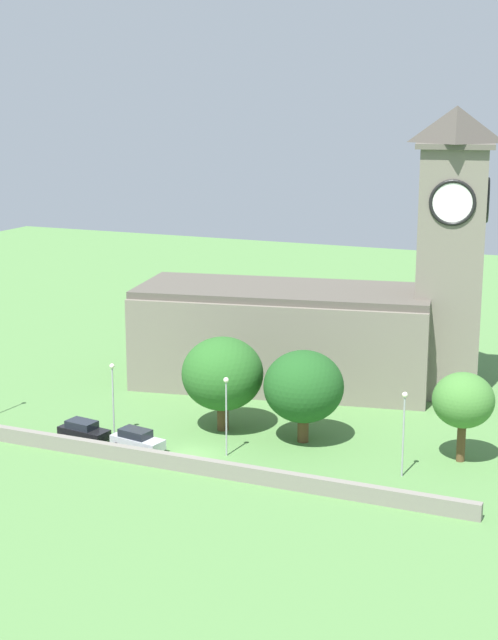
# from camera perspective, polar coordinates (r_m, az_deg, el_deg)

# --- Properties ---
(ground_plane) EXTENTS (200.00, 200.00, 0.00)m
(ground_plane) POSITION_cam_1_polar(r_m,az_deg,el_deg) (92.27, 0.73, -5.03)
(ground_plane) COLOR #517F42
(church) EXTENTS (35.92, 17.75, 28.08)m
(church) POSITION_cam_1_polar(r_m,az_deg,el_deg) (96.59, 4.29, 0.17)
(church) COLOR slate
(church) RESTS_ON ground
(quay_barrier) EXTENTS (48.30, 0.70, 1.27)m
(quay_barrier) POSITION_cam_1_polar(r_m,az_deg,el_deg) (76.63, -4.51, -8.44)
(quay_barrier) COLOR gray
(quay_barrier) RESTS_ON ground
(car_black) EXTENTS (4.75, 2.64, 1.76)m
(car_black) POSITION_cam_1_polar(r_m,az_deg,el_deg) (83.62, -9.86, -6.53)
(car_black) COLOR black
(car_black) RESTS_ON ground
(car_silver) EXTENTS (4.90, 2.71, 1.84)m
(car_silver) POSITION_cam_1_polar(r_m,az_deg,el_deg) (80.67, -6.70, -7.14)
(car_silver) COLOR silver
(car_silver) RESTS_ON ground
(streetlamp_west_mid) EXTENTS (0.44, 0.44, 6.56)m
(streetlamp_west_mid) POSITION_cam_1_polar(r_m,az_deg,el_deg) (83.20, -8.14, -4.01)
(streetlamp_west_mid) COLOR #9EA0A5
(streetlamp_west_mid) RESTS_ON ground
(streetlamp_central) EXTENTS (0.44, 0.44, 6.72)m
(streetlamp_central) POSITION_cam_1_polar(r_m,az_deg,el_deg) (77.89, -1.37, -5.00)
(streetlamp_central) COLOR #9EA0A5
(streetlamp_central) RESTS_ON ground
(streetlamp_east_mid) EXTENTS (0.44, 0.44, 6.87)m
(streetlamp_east_mid) POSITION_cam_1_polar(r_m,az_deg,el_deg) (74.61, 9.24, -5.93)
(streetlamp_east_mid) COLOR #9EA0A5
(streetlamp_east_mid) RESTS_ON ground
(tree_by_tower) EXTENTS (6.84, 6.84, 8.02)m
(tree_by_tower) POSITION_cam_1_polar(r_m,az_deg,el_deg) (81.03, 3.28, -4.00)
(tree_by_tower) COLOR brown
(tree_by_tower) RESTS_ON ground
(tree_riverside_east) EXTENTS (7.20, 7.20, 8.44)m
(tree_riverside_east) POSITION_cam_1_polar(r_m,az_deg,el_deg) (83.72, -1.59, -3.24)
(tree_riverside_east) COLOR brown
(tree_riverside_east) RESTS_ON ground
(tree_churchyard) EXTENTS (4.98, 4.98, 7.42)m
(tree_churchyard) POSITION_cam_1_polar(r_m,az_deg,el_deg) (78.45, 12.68, -4.73)
(tree_churchyard) COLOR brown
(tree_churchyard) RESTS_ON ground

